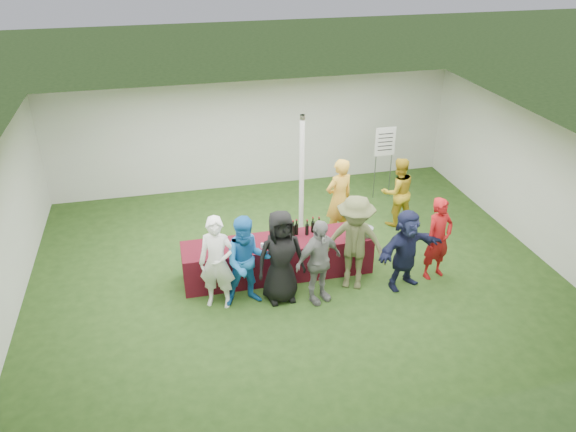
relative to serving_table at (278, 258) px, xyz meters
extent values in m
plane|color=#284719|center=(0.32, 0.20, -0.38)|extent=(60.00, 60.00, 0.00)
plane|color=white|center=(0.32, 4.20, 0.97)|extent=(10.00, 0.00, 10.00)
plane|color=white|center=(0.32, -3.80, 0.97)|extent=(10.00, 0.00, 10.00)
plane|color=white|center=(-4.68, 0.20, 0.97)|extent=(0.00, 8.00, 8.00)
plane|color=white|center=(5.32, 0.20, 0.97)|extent=(0.00, 8.00, 8.00)
plane|color=white|center=(0.32, 0.20, 2.33)|extent=(10.00, 10.00, 0.00)
cylinder|color=silver|center=(0.82, 1.40, 0.98)|extent=(0.10, 0.10, 2.70)
cube|color=#590B18|center=(0.00, 0.00, 0.00)|extent=(3.60, 0.80, 0.75)
cylinder|color=black|center=(0.33, 0.13, 0.48)|extent=(0.07, 0.07, 0.22)
cylinder|color=black|center=(0.33, 0.13, 0.64)|extent=(0.03, 0.03, 0.08)
cylinder|color=maroon|center=(0.33, 0.13, 0.69)|extent=(0.03, 0.03, 0.02)
cylinder|color=black|center=(0.40, 0.15, 0.48)|extent=(0.07, 0.07, 0.22)
cylinder|color=black|center=(0.40, 0.15, 0.64)|extent=(0.03, 0.03, 0.08)
cylinder|color=maroon|center=(0.40, 0.15, 0.69)|extent=(0.03, 0.03, 0.02)
cylinder|color=black|center=(0.59, 0.09, 0.48)|extent=(0.07, 0.07, 0.22)
cylinder|color=black|center=(0.59, 0.09, 0.64)|extent=(0.03, 0.03, 0.08)
cylinder|color=maroon|center=(0.59, 0.09, 0.69)|extent=(0.03, 0.03, 0.02)
cylinder|color=black|center=(0.73, 0.17, 0.48)|extent=(0.07, 0.07, 0.22)
cylinder|color=black|center=(0.73, 0.17, 0.64)|extent=(0.03, 0.03, 0.08)
cylinder|color=maroon|center=(0.73, 0.17, 0.69)|extent=(0.03, 0.03, 0.02)
cylinder|color=black|center=(0.84, 0.14, 0.48)|extent=(0.07, 0.07, 0.22)
cylinder|color=black|center=(0.84, 0.14, 0.64)|extent=(0.03, 0.03, 0.08)
cylinder|color=maroon|center=(0.84, 0.14, 0.69)|extent=(0.03, 0.03, 0.02)
cylinder|color=silver|center=(-1.41, -0.24, 0.38)|extent=(0.06, 0.06, 0.00)
cylinder|color=silver|center=(-1.41, -0.24, 0.42)|extent=(0.01, 0.01, 0.07)
cylinder|color=silver|center=(-1.41, -0.24, 0.50)|extent=(0.06, 0.06, 0.08)
cylinder|color=#460710|center=(-1.41, -0.24, 0.47)|extent=(0.05, 0.05, 0.02)
cylinder|color=silver|center=(-1.14, -0.28, 0.38)|extent=(0.06, 0.06, 0.00)
cylinder|color=silver|center=(-1.14, -0.28, 0.42)|extent=(0.01, 0.01, 0.07)
cylinder|color=silver|center=(-1.14, -0.28, 0.50)|extent=(0.06, 0.06, 0.08)
cylinder|color=silver|center=(-0.78, -0.27, 0.38)|extent=(0.06, 0.06, 0.00)
cylinder|color=silver|center=(-0.78, -0.27, 0.42)|extent=(0.01, 0.01, 0.07)
cylinder|color=silver|center=(-0.78, -0.27, 0.50)|extent=(0.06, 0.06, 0.08)
cylinder|color=#460710|center=(-0.78, -0.27, 0.47)|extent=(0.05, 0.05, 0.02)
cylinder|color=silver|center=(-0.35, -0.31, 0.38)|extent=(0.06, 0.06, 0.00)
cylinder|color=silver|center=(-0.35, -0.31, 0.42)|extent=(0.01, 0.01, 0.07)
cylinder|color=silver|center=(-0.35, -0.31, 0.50)|extent=(0.06, 0.06, 0.08)
cylinder|color=#460710|center=(-0.35, -0.31, 0.47)|extent=(0.05, 0.05, 0.02)
cylinder|color=silver|center=(1.31, -0.24, 0.38)|extent=(0.06, 0.06, 0.00)
cylinder|color=silver|center=(1.31, -0.24, 0.42)|extent=(0.01, 0.01, 0.07)
cylinder|color=silver|center=(1.31, -0.24, 0.50)|extent=(0.06, 0.06, 0.08)
cylinder|color=silver|center=(0.14, 0.08, 0.47)|extent=(0.07, 0.07, 0.20)
cylinder|color=silver|center=(0.14, 0.08, 0.59)|extent=(0.03, 0.03, 0.03)
cube|color=white|center=(1.60, 0.05, 0.39)|extent=(0.25, 0.18, 0.03)
cylinder|color=slate|center=(1.68, -0.22, 0.46)|extent=(0.27, 0.27, 0.18)
cylinder|color=slate|center=(3.01, 2.74, 0.18)|extent=(0.02, 0.02, 1.10)
cylinder|color=slate|center=(3.41, 2.74, 0.18)|extent=(0.02, 0.02, 1.10)
cube|color=white|center=(3.21, 2.74, 1.07)|extent=(0.50, 0.02, 0.70)
cube|color=black|center=(3.21, 2.73, 1.27)|extent=(0.36, 0.01, 0.02)
cube|color=black|center=(3.21, 2.73, 1.17)|extent=(0.36, 0.01, 0.02)
cube|color=black|center=(3.21, 2.73, 1.07)|extent=(0.36, 0.01, 0.02)
cube|color=black|center=(3.21, 2.73, 0.97)|extent=(0.36, 0.01, 0.02)
cube|color=black|center=(3.21, 2.73, 0.88)|extent=(0.36, 0.01, 0.02)
imported|color=gold|center=(1.56, 1.12, 0.53)|extent=(0.76, 0.62, 1.81)
imported|color=gold|center=(3.01, 1.39, 0.41)|extent=(0.80, 0.64, 1.58)
imported|color=white|center=(-1.22, -0.69, 0.50)|extent=(0.74, 0.61, 1.74)
imported|color=blue|center=(-0.71, -0.75, 0.48)|extent=(0.84, 0.66, 1.71)
imported|color=black|center=(-0.11, -0.78, 0.50)|extent=(0.89, 0.61, 1.76)
imported|color=gray|center=(0.52, -0.97, 0.43)|extent=(1.02, 0.70, 1.61)
imported|color=brown|center=(1.27, -0.70, 0.55)|extent=(1.38, 1.16, 1.85)
imported|color=#1A1E3E|center=(2.19, -0.90, 0.41)|extent=(1.52, 0.88, 1.56)
imported|color=#A11214|center=(2.91, -0.73, 0.44)|extent=(0.68, 0.54, 1.64)
camera|label=1|loc=(-1.91, -8.89, 5.73)|focal=35.00mm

